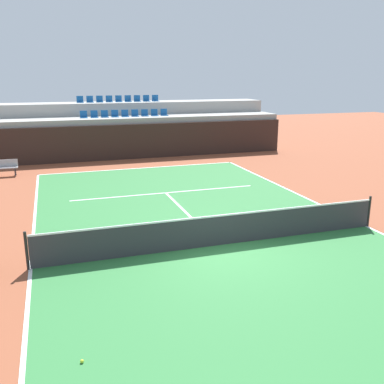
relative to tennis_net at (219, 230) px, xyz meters
name	(u,v)px	position (x,y,z in m)	size (l,w,h in m)	color
ground_plane	(219,245)	(0.00, 0.00, -0.51)	(80.00, 80.00, 0.00)	brown
court_surface	(219,245)	(0.00, 0.00, -0.50)	(11.00, 24.00, 0.01)	#2D7238
baseline_far	(141,168)	(0.00, 11.95, -0.50)	(11.00, 0.10, 0.00)	white
sideline_left	(31,269)	(-5.45, 0.00, -0.50)	(0.10, 24.00, 0.00)	white
sideline_right	(366,226)	(5.45, 0.00, -0.50)	(0.10, 24.00, 0.00)	white
service_line_far	(166,193)	(0.00, 6.40, -0.50)	(8.26, 0.10, 0.00)	white
centre_service_line	(188,214)	(0.00, 3.20, -0.50)	(0.10, 6.40, 0.00)	white
back_wall	(130,142)	(0.00, 15.03, 0.56)	(20.50, 0.30, 2.14)	black
stands_tier_lower	(126,136)	(0.00, 16.38, 0.73)	(20.50, 2.40, 2.49)	#9E9E99
stands_tier_upper	(120,126)	(0.00, 18.78, 1.13)	(20.50, 2.40, 3.29)	#9E9E99
seating_row_lower	(125,115)	(0.00, 16.47, 2.10)	(5.63, 0.44, 0.44)	#145193
seating_row_upper	(119,100)	(0.00, 18.87, 2.90)	(5.63, 0.44, 0.44)	#145193
tennis_net	(219,230)	(0.00, 0.00, 0.00)	(11.08, 0.08, 1.07)	black
player_bench	(2,167)	(-7.15, 12.24, 0.00)	(1.50, 0.40, 0.85)	#99999E
tennis_ball_2	(82,361)	(-4.43, -4.44, -0.47)	(0.07, 0.07, 0.07)	#CCE033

